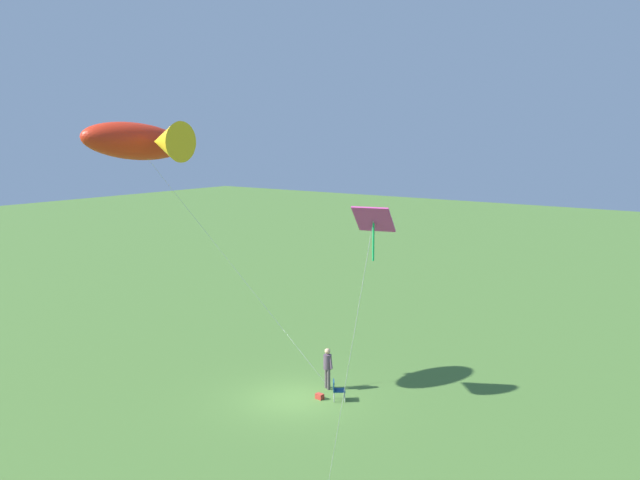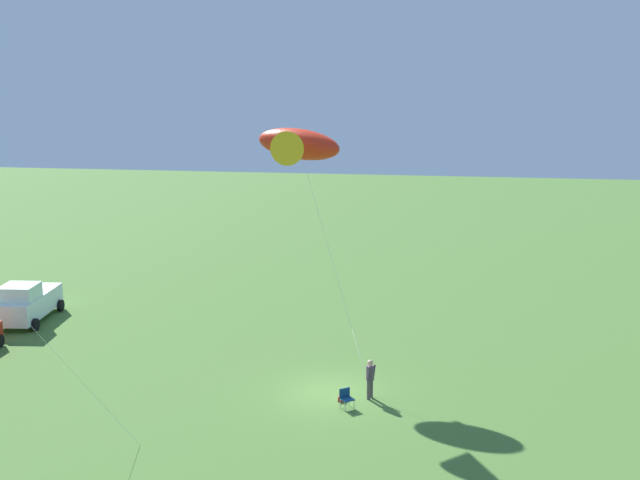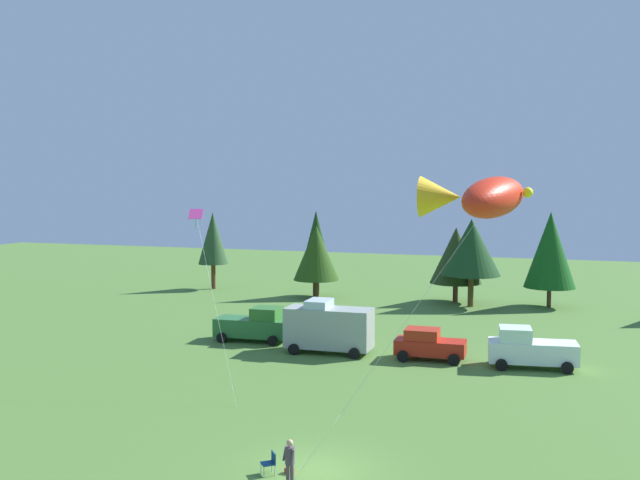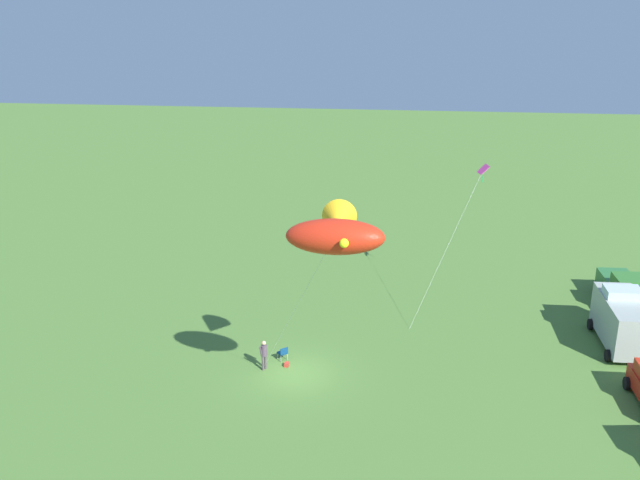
# 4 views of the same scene
# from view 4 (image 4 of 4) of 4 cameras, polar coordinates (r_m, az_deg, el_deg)

# --- Properties ---
(ground_plane) EXTENTS (160.00, 160.00, 0.00)m
(ground_plane) POSITION_cam_4_polar(r_m,az_deg,el_deg) (41.19, -1.89, -10.19)
(ground_plane) COLOR #4B7431
(person_kite_flyer) EXTENTS (0.58, 0.46, 1.74)m
(person_kite_flyer) POSITION_cam_4_polar(r_m,az_deg,el_deg) (41.26, -4.29, -8.57)
(person_kite_flyer) COLOR #504748
(person_kite_flyer) RESTS_ON ground
(folding_chair) EXTENTS (0.67, 0.67, 0.82)m
(folding_chair) POSITION_cam_4_polar(r_m,az_deg,el_deg) (42.33, -2.83, -8.56)
(folding_chair) COLOR navy
(folding_chair) RESTS_ON ground
(backpack_on_grass) EXTENTS (0.34, 0.25, 0.22)m
(backpack_on_grass) POSITION_cam_4_polar(r_m,az_deg,el_deg) (41.92, -2.56, -9.45)
(backpack_on_grass) COLOR #B93327
(backpack_on_grass) RESTS_ON ground
(truck_green_flatbed) EXTENTS (5.07, 2.57, 2.34)m
(truck_green_flatbed) POSITION_cam_4_polar(r_m,az_deg,el_deg) (52.38, 22.10, -3.51)
(truck_green_flatbed) COLOR #296931
(truck_green_flatbed) RESTS_ON ground
(van_motorhome_grey) EXTENTS (5.43, 2.66, 3.34)m
(van_motorhome_grey) POSITION_cam_4_polar(r_m,az_deg,el_deg) (46.71, 22.05, -5.65)
(van_motorhome_grey) COLOR #97A098
(van_motorhome_grey) RESTS_ON ground
(kite_large_fish) EXTENTS (8.03, 6.86, 11.22)m
(kite_large_fish) POSITION_cam_4_polar(r_m,az_deg,el_deg) (31.46, 1.18, 0.55)
(kite_large_fish) COLOR red
(kite_large_fish) RESTS_ON ground
(kite_diamond_rainbow) EXTENTS (4.68, 4.59, 9.31)m
(kite_diamond_rainbow) POSITION_cam_4_polar(r_m,az_deg,el_deg) (47.21, 12.12, 4.77)
(kite_diamond_rainbow) COLOR #D83E97
(kite_diamond_rainbow) RESTS_ON ground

